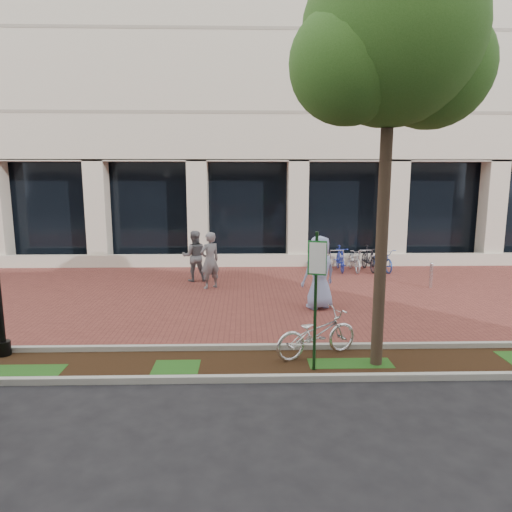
{
  "coord_description": "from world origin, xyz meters",
  "views": [
    {
      "loc": [
        -0.15,
        -13.53,
        3.56
      ],
      "look_at": [
        0.18,
        -0.8,
        1.35
      ],
      "focal_mm": 32.0,
      "sensor_mm": 36.0,
      "label": 1
    }
  ],
  "objects_px": {
    "locked_bicycle": "(317,333)",
    "pedestrian_left": "(210,260)",
    "parking_sign": "(316,285)",
    "bike_rack_cluster": "(354,259)",
    "street_tree": "(393,48)",
    "pedestrian_right": "(319,272)",
    "pedestrian_mid": "(194,256)",
    "bollard": "(431,275)"
  },
  "relations": [
    {
      "from": "pedestrian_right",
      "to": "bike_rack_cluster",
      "type": "xyz_separation_m",
      "value": [
        2.18,
        5.0,
        -0.55
      ]
    },
    {
      "from": "pedestrian_right",
      "to": "parking_sign",
      "type": "bearing_deg",
      "value": 54.35
    },
    {
      "from": "bollard",
      "to": "bike_rack_cluster",
      "type": "height_order",
      "value": "bike_rack_cluster"
    },
    {
      "from": "locked_bicycle",
      "to": "pedestrian_left",
      "type": "height_order",
      "value": "pedestrian_left"
    },
    {
      "from": "locked_bicycle",
      "to": "pedestrian_mid",
      "type": "distance_m",
      "value": 7.51
    },
    {
      "from": "parking_sign",
      "to": "pedestrian_left",
      "type": "distance_m",
      "value": 6.92
    },
    {
      "from": "pedestrian_mid",
      "to": "parking_sign",
      "type": "bearing_deg",
      "value": 105.72
    },
    {
      "from": "bollard",
      "to": "parking_sign",
      "type": "bearing_deg",
      "value": -127.05
    },
    {
      "from": "street_tree",
      "to": "pedestrian_left",
      "type": "xyz_separation_m",
      "value": [
        -3.68,
        6.16,
        -4.83
      ]
    },
    {
      "from": "locked_bicycle",
      "to": "pedestrian_mid",
      "type": "xyz_separation_m",
      "value": [
        -3.16,
        6.8,
        0.4
      ]
    },
    {
      "from": "locked_bicycle",
      "to": "bollard",
      "type": "xyz_separation_m",
      "value": [
        4.6,
        5.59,
        -0.04
      ]
    },
    {
      "from": "pedestrian_mid",
      "to": "pedestrian_right",
      "type": "xyz_separation_m",
      "value": [
        3.75,
        -3.42,
        0.13
      ]
    },
    {
      "from": "pedestrian_right",
      "to": "pedestrian_left",
      "type": "bearing_deg",
      "value": -62.39
    },
    {
      "from": "pedestrian_right",
      "to": "bollard",
      "type": "xyz_separation_m",
      "value": [
        4.01,
        2.21,
        -0.57
      ]
    },
    {
      "from": "bollard",
      "to": "locked_bicycle",
      "type": "bearing_deg",
      "value": -129.46
    },
    {
      "from": "pedestrian_left",
      "to": "pedestrian_right",
      "type": "xyz_separation_m",
      "value": [
        3.14,
        -2.37,
        0.09
      ]
    },
    {
      "from": "pedestrian_mid",
      "to": "bollard",
      "type": "distance_m",
      "value": 7.86
    },
    {
      "from": "street_tree",
      "to": "bike_rack_cluster",
      "type": "bearing_deg",
      "value": 79.44
    },
    {
      "from": "parking_sign",
      "to": "bollard",
      "type": "height_order",
      "value": "parking_sign"
    },
    {
      "from": "locked_bicycle",
      "to": "pedestrian_right",
      "type": "bearing_deg",
      "value": -33.47
    },
    {
      "from": "street_tree",
      "to": "bollard",
      "type": "xyz_separation_m",
      "value": [
        3.46,
        6.0,
        -5.31
      ]
    },
    {
      "from": "street_tree",
      "to": "bollard",
      "type": "relative_size",
      "value": 8.83
    },
    {
      "from": "parking_sign",
      "to": "bike_rack_cluster",
      "type": "relative_size",
      "value": 0.88
    },
    {
      "from": "bike_rack_cluster",
      "to": "pedestrian_mid",
      "type": "bearing_deg",
      "value": -166.07
    },
    {
      "from": "parking_sign",
      "to": "pedestrian_right",
      "type": "xyz_separation_m",
      "value": [
        0.74,
        4.08,
        -0.64
      ]
    },
    {
      "from": "locked_bicycle",
      "to": "pedestrian_left",
      "type": "bearing_deg",
      "value": 0.37
    },
    {
      "from": "parking_sign",
      "to": "street_tree",
      "type": "xyz_separation_m",
      "value": [
        1.29,
        0.29,
        4.1
      ]
    },
    {
      "from": "bollard",
      "to": "street_tree",
      "type": "bearing_deg",
      "value": -119.98
    },
    {
      "from": "pedestrian_left",
      "to": "pedestrian_mid",
      "type": "bearing_deg",
      "value": -94.15
    },
    {
      "from": "locked_bicycle",
      "to": "bollard",
      "type": "distance_m",
      "value": 7.24
    },
    {
      "from": "pedestrian_right",
      "to": "bike_rack_cluster",
      "type": "relative_size",
      "value": 0.68
    },
    {
      "from": "pedestrian_left",
      "to": "pedestrian_mid",
      "type": "xyz_separation_m",
      "value": [
        -0.61,
        1.05,
        -0.04
      ]
    },
    {
      "from": "locked_bicycle",
      "to": "bike_rack_cluster",
      "type": "bearing_deg",
      "value": -41.86
    },
    {
      "from": "locked_bicycle",
      "to": "pedestrian_left",
      "type": "distance_m",
      "value": 6.3
    },
    {
      "from": "pedestrian_left",
      "to": "pedestrian_right",
      "type": "bearing_deg",
      "value": 108.72
    },
    {
      "from": "street_tree",
      "to": "locked_bicycle",
      "type": "height_order",
      "value": "street_tree"
    },
    {
      "from": "parking_sign",
      "to": "bike_rack_cluster",
      "type": "height_order",
      "value": "parking_sign"
    },
    {
      "from": "bollard",
      "to": "pedestrian_left",
      "type": "bearing_deg",
      "value": 178.74
    },
    {
      "from": "pedestrian_mid",
      "to": "bike_rack_cluster",
      "type": "distance_m",
      "value": 6.15
    },
    {
      "from": "pedestrian_left",
      "to": "pedestrian_right",
      "type": "distance_m",
      "value": 3.93
    },
    {
      "from": "street_tree",
      "to": "parking_sign",
      "type": "bearing_deg",
      "value": -167.29
    },
    {
      "from": "pedestrian_mid",
      "to": "bike_rack_cluster",
      "type": "bearing_deg",
      "value": -171.24
    }
  ]
}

